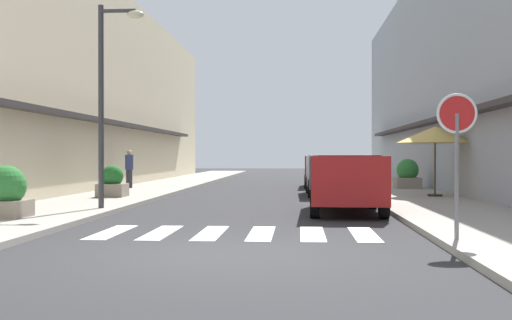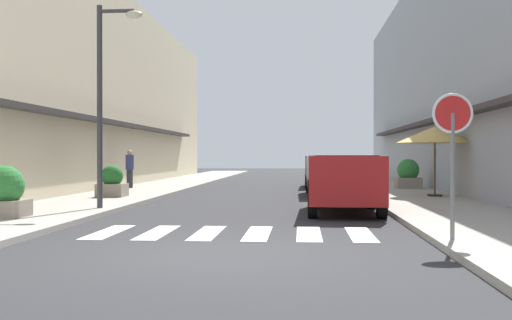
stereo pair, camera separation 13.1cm
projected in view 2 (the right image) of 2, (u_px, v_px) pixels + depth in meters
ground_plane at (270, 191)px, 25.26m from camera, size 89.69×89.69×0.00m
sidewalk_left at (152, 189)px, 25.63m from camera, size 3.17×57.07×0.12m
sidewalk_right at (393, 190)px, 24.88m from camera, size 3.17×57.07×0.12m
building_row_left at (66, 89)px, 26.94m from camera, size 5.50×38.69×8.81m
building_row_right at (488, 72)px, 25.58m from camera, size 5.50×38.69×9.96m
crosswalk at (233, 233)px, 11.41m from camera, size 5.20×2.20×0.01m
parked_car_near at (345, 177)px, 15.48m from camera, size 1.90×4.27×1.47m
parked_car_mid at (332, 170)px, 22.25m from camera, size 1.86×4.19×1.47m
parked_car_far at (325, 167)px, 28.29m from camera, size 1.90×4.32×1.47m
round_street_sign at (453, 128)px, 9.75m from camera, size 0.65×0.07×2.34m
street_lamp at (107, 84)px, 15.60m from camera, size 1.19×0.28×5.19m
cafe_umbrella at (435, 135)px, 20.17m from camera, size 2.56×2.56×2.31m
planter_corner at (3, 193)px, 13.29m from camera, size 0.92×0.92×1.14m
planter_midblock at (112, 183)px, 19.97m from camera, size 0.88×0.88×1.03m
planter_far at (408, 175)px, 25.03m from camera, size 0.99×0.99×1.21m
pedestrian_walking_near at (130, 168)px, 25.39m from camera, size 0.34×0.34×1.59m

